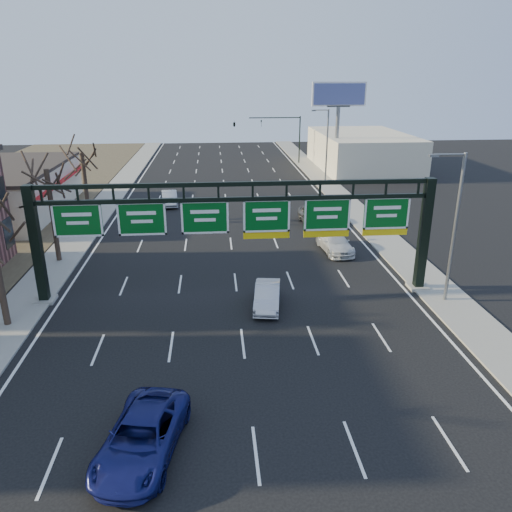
{
  "coord_description": "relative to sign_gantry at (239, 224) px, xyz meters",
  "views": [
    {
      "loc": [
        -1.24,
        -20.55,
        13.15
      ],
      "look_at": [
        1.05,
        6.26,
        3.2
      ],
      "focal_mm": 35.0,
      "sensor_mm": 36.0,
      "label": 1
    }
  ],
  "objects": [
    {
      "name": "ground",
      "position": [
        -0.16,
        -8.0,
        -4.63
      ],
      "size": [
        160.0,
        160.0,
        0.0
      ],
      "primitive_type": "plane",
      "color": "black",
      "rests_on": "ground"
    },
    {
      "name": "cream_strip",
      "position": [
        -21.64,
        21.0,
        -2.27
      ],
      "size": [
        10.9,
        18.4,
        4.7
      ],
      "color": "beige",
      "rests_on": "ground"
    },
    {
      "name": "car_silver_sedan",
      "position": [
        1.55,
        -1.83,
        -3.94
      ],
      "size": [
        2.03,
        4.32,
        1.37
      ],
      "primitive_type": "imported",
      "rotation": [
        0.0,
        0.0,
        -0.14
      ],
      "color": "#B2B2B7",
      "rests_on": "ground"
    },
    {
      "name": "sign_gantry",
      "position": [
        0.0,
        0.0,
        0.0
      ],
      "size": [
        24.6,
        1.2,
        7.2
      ],
      "color": "black",
      "rests_on": "ground"
    },
    {
      "name": "tree_far",
      "position": [
        -12.96,
        17.0,
        2.86
      ],
      "size": [
        3.6,
        3.6,
        8.86
      ],
      "color": "black",
      "rests_on": "sidewalk_left"
    },
    {
      "name": "lane_markings",
      "position": [
        -0.16,
        12.0,
        -4.62
      ],
      "size": [
        21.6,
        120.0,
        0.01
      ],
      "primitive_type": "cube",
      "color": "white",
      "rests_on": "ground"
    },
    {
      "name": "sidewalk_left",
      "position": [
        -12.96,
        12.0,
        -4.57
      ],
      "size": [
        3.0,
        120.0,
        0.12
      ],
      "primitive_type": "cube",
      "color": "gray",
      "rests_on": "ground"
    },
    {
      "name": "streetlight_near",
      "position": [
        12.31,
        -2.0,
        0.45
      ],
      "size": [
        2.15,
        0.22,
        9.0
      ],
      "color": "slate",
      "rests_on": "sidewalk_right"
    },
    {
      "name": "sidewalk_right",
      "position": [
        12.64,
        12.0,
        -4.57
      ],
      "size": [
        3.0,
        120.0,
        0.12
      ],
      "primitive_type": "cube",
      "color": "gray",
      "rests_on": "ground"
    },
    {
      "name": "tree_mid",
      "position": [
        -12.96,
        7.0,
        3.23
      ],
      "size": [
        3.6,
        3.6,
        9.24
      ],
      "color": "black",
      "rests_on": "sidewalk_left"
    },
    {
      "name": "billboard_right",
      "position": [
        14.84,
        36.98,
        4.43
      ],
      "size": [
        7.0,
        0.5,
        12.0
      ],
      "color": "slate",
      "rests_on": "ground"
    },
    {
      "name": "building_right_distant",
      "position": [
        19.84,
        42.0,
        -2.13
      ],
      "size": [
        12.0,
        20.0,
        5.0
      ],
      "primitive_type": "cube",
      "color": "beige",
      "rests_on": "ground"
    },
    {
      "name": "car_white_wagon",
      "position": [
        7.83,
        7.5,
        -3.92
      ],
      "size": [
        2.41,
        5.06,
        1.43
      ],
      "primitive_type": "imported",
      "rotation": [
        0.0,
        0.0,
        0.09
      ],
      "color": "silver",
      "rests_on": "ground"
    },
    {
      "name": "car_blue_suv",
      "position": [
        -4.28,
        -13.62,
        -3.88
      ],
      "size": [
        3.53,
        5.81,
        1.51
      ],
      "primitive_type": "imported",
      "rotation": [
        0.0,
        0.0,
        -0.2
      ],
      "color": "navy",
      "rests_on": "ground"
    },
    {
      "name": "traffic_signal_mast",
      "position": [
        5.53,
        47.0,
        0.87
      ],
      "size": [
        10.16,
        0.54,
        7.0
      ],
      "color": "black",
      "rests_on": "ground"
    },
    {
      "name": "car_grey_far",
      "position": [
        7.53,
        14.89,
        -3.82
      ],
      "size": [
        2.41,
        4.92,
        1.61
      ],
      "primitive_type": "imported",
      "rotation": [
        0.0,
        0.0,
        0.11
      ],
      "color": "#45484B",
      "rests_on": "ground"
    },
    {
      "name": "streetlight_far",
      "position": [
        12.31,
        32.0,
        0.45
      ],
      "size": [
        2.15,
        0.22,
        9.0
      ],
      "color": "slate",
      "rests_on": "sidewalk_right"
    },
    {
      "name": "car_silver_distant",
      "position": [
        -6.08,
        23.07,
        -3.9
      ],
      "size": [
        2.05,
        4.55,
        1.45
      ],
      "primitive_type": "imported",
      "rotation": [
        0.0,
        0.0,
        0.12
      ],
      "color": "#B0B0B5",
      "rests_on": "ground"
    }
  ]
}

